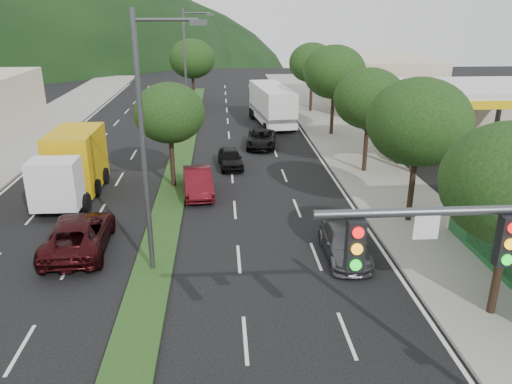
{
  "coord_description": "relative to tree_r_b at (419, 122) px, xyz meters",
  "views": [
    {
      "loc": [
        2.91,
        -10.08,
        9.96
      ],
      "look_at": [
        4.48,
        12.25,
        1.7
      ],
      "focal_mm": 35.0,
      "sensor_mm": 36.0,
      "label": 1
    }
  ],
  "objects": [
    {
      "name": "car_queue_a",
      "position": [
        -8.56,
        9.76,
        -4.41
      ],
      "size": [
        1.79,
        3.81,
        1.26
      ],
      "primitive_type": "imported",
      "rotation": [
        0.0,
        0.0,
        0.08
      ],
      "color": "black",
      "rests_on": "ground"
    },
    {
      "name": "streetlight_near",
      "position": [
        -11.79,
        -4.0,
        0.55
      ],
      "size": [
        2.6,
        0.25,
        10.0
      ],
      "color": "#47494C",
      "rests_on": "ground"
    },
    {
      "name": "car_queue_b",
      "position": [
        -4.03,
        -3.37,
        -4.42
      ],
      "size": [
        1.77,
        4.25,
        1.23
      ],
      "primitive_type": "imported",
      "rotation": [
        0.0,
        0.0,
        -0.01
      ],
      "color": "#4B4B50",
      "rests_on": "ground"
    },
    {
      "name": "bldg_right_far",
      "position": [
        7.5,
        32.0,
        -2.44
      ],
      "size": [
        10.0,
        16.0,
        5.2
      ],
      "primitive_type": "cube",
      "color": "beige",
      "rests_on": "ground"
    },
    {
      "name": "sidewalk_right",
      "position": [
        0.5,
        13.0,
        -4.96
      ],
      "size": [
        5.0,
        90.0,
        0.15
      ],
      "primitive_type": "cube",
      "color": "gray",
      "rests_on": "ground"
    },
    {
      "name": "gas_canopy",
      "position": [
        7.0,
        10.0,
        -0.39
      ],
      "size": [
        12.2,
        8.2,
        5.25
      ],
      "color": "silver",
      "rests_on": "ground"
    },
    {
      "name": "suv_maroon",
      "position": [
        -15.38,
        -1.94,
        -4.28
      ],
      "size": [
        2.8,
        5.57,
        1.51
      ],
      "primitive_type": "imported",
      "rotation": [
        0.0,
        0.0,
        3.2
      ],
      "color": "black",
      "rests_on": "ground"
    },
    {
      "name": "tree_r_d",
      "position": [
        0.0,
        18.0,
        0.14
      ],
      "size": [
        5.0,
        5.0,
        7.17
      ],
      "color": "black",
      "rests_on": "sidewalk_right"
    },
    {
      "name": "median",
      "position": [
        -12.0,
        16.0,
        -4.98
      ],
      "size": [
        1.6,
        56.0,
        0.12
      ],
      "primitive_type": "cube",
      "color": "#1E3B15",
      "rests_on": "ground"
    },
    {
      "name": "box_truck",
      "position": [
        -17.43,
        5.19,
        -3.38
      ],
      "size": [
        2.82,
        7.11,
        3.5
      ],
      "rotation": [
        0.0,
        0.0,
        3.14
      ],
      "color": "silver",
      "rests_on": "ground"
    },
    {
      "name": "tree_r_b",
      "position": [
        0.0,
        0.0,
        0.0
      ],
      "size": [
        4.8,
        4.8,
        6.94
      ],
      "color": "black",
      "rests_on": "sidewalk_right"
    },
    {
      "name": "tree_med_near",
      "position": [
        -12.0,
        6.0,
        -0.61
      ],
      "size": [
        4.0,
        4.0,
        6.02
      ],
      "color": "black",
      "rests_on": "median"
    },
    {
      "name": "motorhome",
      "position": [
        -4.54,
        22.57,
        -3.2
      ],
      "size": [
        3.72,
        9.21,
        3.44
      ],
      "rotation": [
        0.0,
        0.0,
        0.12
      ],
      "color": "silver",
      "rests_on": "ground"
    },
    {
      "name": "car_queue_d",
      "position": [
        -6.1,
        14.76,
        -4.4
      ],
      "size": [
        2.62,
        4.78,
        1.27
      ],
      "primitive_type": "imported",
      "rotation": [
        0.0,
        0.0,
        -0.12
      ],
      "color": "black",
      "rests_on": "ground"
    },
    {
      "name": "tree_med_far",
      "position": [
        -12.0,
        32.0,
        -0.03
      ],
      "size": [
        4.8,
        4.8,
        6.94
      ],
      "color": "black",
      "rests_on": "median"
    },
    {
      "name": "streetlight_mid",
      "position": [
        -11.79,
        21.0,
        0.55
      ],
      "size": [
        2.6,
        0.25,
        10.0
      ],
      "color": "#47494C",
      "rests_on": "ground"
    },
    {
      "name": "tree_r_e",
      "position": [
        0.0,
        28.0,
        -0.14
      ],
      "size": [
        4.6,
        4.6,
        6.71
      ],
      "color": "black",
      "rests_on": "sidewalk_right"
    },
    {
      "name": "car_queue_c",
      "position": [
        -10.5,
        4.76,
        -4.3
      ],
      "size": [
        1.98,
        4.58,
        1.47
      ],
      "primitive_type": "imported",
      "rotation": [
        0.0,
        0.0,
        0.1
      ],
      "color": "#540E16",
      "rests_on": "ground"
    },
    {
      "name": "tree_r_c",
      "position": [
        0.0,
        8.0,
        -0.29
      ],
      "size": [
        4.4,
        4.4,
        6.48
      ],
      "color": "black",
      "rests_on": "sidewalk_right"
    }
  ]
}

